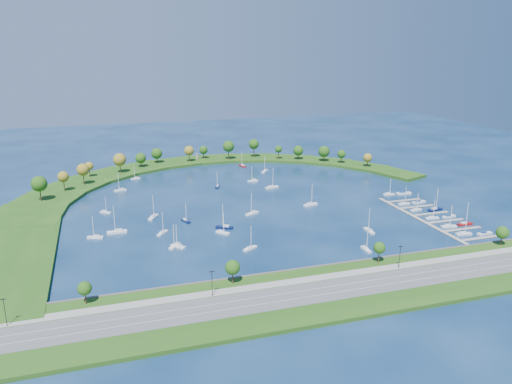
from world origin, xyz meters
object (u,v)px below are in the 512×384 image
object	(u,v)px
moored_boat_7	(95,237)
moored_boat_21	(106,212)
moored_boat_4	(253,180)
docked_boat_1	(484,233)
moored_boat_19	(225,227)
moored_boat_17	(272,187)
docked_boat_11	(403,193)
moored_boat_9	(265,171)
moored_boat_0	(242,165)
docked_boat_7	(435,209)
docked_boat_10	(389,194)
docked_boat_5	(449,216)
moored_boat_11	(252,213)
docked_boat_6	(416,209)
moored_boat_20	(136,178)
moored_boat_2	(311,204)
moored_boat_18	(250,248)
moored_boat_13	(366,249)
moored_boat_6	(153,217)
moored_boat_14	(223,232)
moored_boat_8	(120,190)
moored_boat_10	(186,220)
moored_boat_12	(178,246)
moored_boat_16	(217,186)
moored_boat_5	(369,230)
docked_boat_3	(465,223)
docked_boat_2	(449,226)
moored_boat_3	(117,231)
docked_boat_4	(432,217)
moored_boat_1	(163,232)
docked_boat_9	(419,202)
harbor_tower	(197,156)
docked_boat_0	(464,233)
moored_boat_15	(175,245)
docked_boat_8	(404,203)

from	to	relation	value
moored_boat_7	moored_boat_21	bearing A→B (deg)	-80.11
moored_boat_4	docked_boat_1	size ratio (longest dim) A/B	1.32
docked_boat_1	moored_boat_7	bearing A→B (deg)	161.15
moored_boat_19	moored_boat_17	bearing A→B (deg)	-97.77
docked_boat_11	moored_boat_9	bearing A→B (deg)	133.72
moored_boat_0	docked_boat_7	bearing A→B (deg)	-162.70
moored_boat_17	docked_boat_10	distance (m)	75.85
docked_boat_5	docked_boat_10	xyz separation A→B (m)	(-8.04, 48.32, 0.25)
moored_boat_11	docked_boat_6	distance (m)	94.62
moored_boat_19	moored_boat_20	world-z (taller)	moored_boat_19
moored_boat_2	moored_boat_18	xyz separation A→B (m)	(-53.90, -53.55, -0.06)
moored_boat_13	moored_boat_18	bearing A→B (deg)	-106.62
moored_boat_6	docked_boat_11	xyz separation A→B (m)	(158.40, -0.71, -0.21)
moored_boat_9	moored_boat_14	world-z (taller)	moored_boat_9
moored_boat_8	moored_boat_10	distance (m)	78.86
moored_boat_11	moored_boat_19	size ratio (longest dim) A/B	0.93
moored_boat_11	moored_boat_12	bearing A→B (deg)	9.38
moored_boat_16	moored_boat_13	bearing A→B (deg)	40.80
moored_boat_5	docked_boat_3	xyz separation A→B (m)	(53.60, -6.31, 0.01)
moored_boat_10	moored_boat_14	size ratio (longest dim) A/B	0.96
moored_boat_16	docked_boat_3	world-z (taller)	docked_boat_3
moored_boat_12	docked_boat_3	size ratio (longest dim) A/B	0.90
moored_boat_14	docked_boat_2	world-z (taller)	docked_boat_2
moored_boat_3	moored_boat_5	size ratio (longest dim) A/B	1.19
moored_boat_9	docked_boat_4	world-z (taller)	moored_boat_9
moored_boat_7	docked_boat_2	bearing A→B (deg)	-174.15
moored_boat_17	docked_boat_10	xyz separation A→B (m)	(65.97, -37.42, -0.09)
moored_boat_11	docked_boat_4	distance (m)	99.23
moored_boat_1	moored_boat_6	world-z (taller)	moored_boat_6
moored_boat_11	docked_boat_10	xyz separation A→B (m)	(94.33, 10.35, -0.05)
moored_boat_10	docked_boat_3	bearing A→B (deg)	50.70
moored_boat_4	moored_boat_2	bearing A→B (deg)	107.12
moored_boat_10	moored_boat_14	xyz separation A→B (m)	(14.78, -23.28, 0.01)
moored_boat_7	docked_boat_3	distance (m)	191.30
docked_boat_3	docked_boat_9	distance (m)	40.99
moored_boat_12	moored_boat_13	world-z (taller)	moored_boat_12
moored_boat_14	docked_boat_1	xyz separation A→B (m)	(125.68, -40.98, -0.27)
docked_boat_4	moored_boat_3	bearing A→B (deg)	174.91
moored_boat_19	moored_boat_3	bearing A→B (deg)	18.69
docked_boat_10	docked_boat_1	bearing A→B (deg)	-75.39
harbor_tower	moored_boat_8	xyz separation A→B (m)	(-65.17, -71.61, -3.37)
moored_boat_21	docked_boat_0	world-z (taller)	docked_boat_0
moored_boat_14	moored_boat_21	distance (m)	76.09
moored_boat_0	docked_boat_0	distance (m)	188.53
moored_boat_15	docked_boat_1	xyz separation A→B (m)	(151.43, -30.78, -0.28)
moored_boat_2	docked_boat_1	size ratio (longest dim) A/B	1.59
docked_boat_5	moored_boat_9	bearing A→B (deg)	109.49
moored_boat_12	docked_boat_6	bearing A→B (deg)	-127.50
docked_boat_5	docked_boat_9	bearing A→B (deg)	83.37
docked_boat_4	docked_boat_8	xyz separation A→B (m)	(0.00, 27.14, -0.00)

